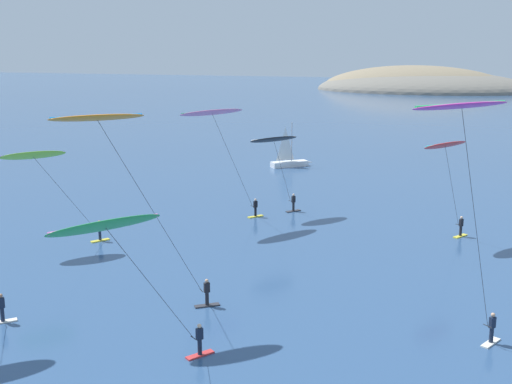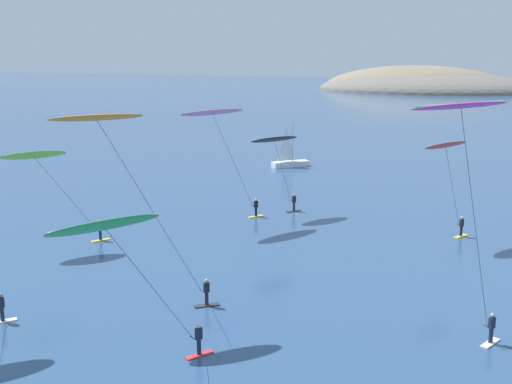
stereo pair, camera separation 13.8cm
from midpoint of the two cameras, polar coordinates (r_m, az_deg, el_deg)
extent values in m
ellipsoid|color=#84755B|center=(233.98, 14.07, 8.76)|extent=(66.10, 36.37, 17.26)
ellipsoid|color=slate|center=(234.84, 14.78, 8.74)|extent=(74.48, 49.93, 13.84)
cube|color=white|center=(82.51, 3.12, 2.51)|extent=(4.56, 4.18, 0.70)
cone|color=white|center=(83.56, 4.60, 2.61)|extent=(2.08, 1.91, 0.67)
cylinder|color=#B2B2B7|center=(82.18, 3.33, 4.47)|extent=(0.12, 0.12, 5.00)
pyramid|color=white|center=(81.82, 2.76, 4.32)|extent=(1.42, 1.23, 4.25)
cylinder|color=#A5A5AD|center=(82.16, 2.75, 2.89)|extent=(1.42, 1.23, 0.08)
cube|color=#2D2D33|center=(38.92, -4.30, -10.02)|extent=(1.45, 1.20, 0.08)
cylinder|color=black|center=(38.75, -4.31, -9.42)|extent=(0.22, 0.22, 0.80)
cube|color=black|center=(38.49, -4.32, -8.45)|extent=(0.39, 0.38, 0.60)
sphere|color=tan|center=(38.34, -4.33, -7.87)|extent=(0.22, 0.22, 0.22)
cylinder|color=black|center=(38.43, -4.82, -8.69)|extent=(0.40, 0.44, 0.04)
ellipsoid|color=orange|center=(34.58, -13.88, 6.44)|extent=(4.56, 4.26, 0.59)
cylinder|color=#0F7FE5|center=(34.58, -13.89, 6.52)|extent=(3.64, 3.27, 0.16)
cylinder|color=#333338|center=(36.09, -9.12, -1.61)|extent=(4.15, 3.71, 10.35)
cube|color=silver|center=(36.42, 20.20, -12.49)|extent=(1.04, 1.52, 0.08)
cylinder|color=#192338|center=(36.24, 20.26, -11.86)|extent=(0.22, 0.22, 0.80)
cube|color=#192338|center=(35.96, 20.34, -10.84)|extent=(0.37, 0.39, 0.60)
sphere|color=tan|center=(35.80, 20.40, -10.23)|extent=(0.22, 0.22, 0.22)
cylinder|color=black|center=(35.76, 19.97, -11.16)|extent=(0.44, 0.39, 0.04)
ellipsoid|color=#D62D9E|center=(30.61, 17.90, 7.31)|extent=(4.91, 5.33, 0.52)
cylinder|color=#28D160|center=(30.61, 17.91, 7.40)|extent=(3.90, 4.39, 0.16)
cylinder|color=#333338|center=(32.76, 19.00, -2.73)|extent=(2.07, 2.34, 11.36)
cube|color=yellow|center=(52.63, -13.58, -4.20)|extent=(1.21, 1.44, 0.08)
cylinder|color=#192338|center=(52.50, -13.60, -3.74)|extent=(0.22, 0.22, 0.80)
cube|color=#192338|center=(52.31, -13.64, -3.00)|extent=(0.38, 0.38, 0.60)
sphere|color=#9E7051|center=(52.20, -13.67, -2.56)|extent=(0.22, 0.22, 0.22)
cylinder|color=black|center=(52.26, -14.01, -3.17)|extent=(0.42, 0.41, 0.04)
ellipsoid|color=#8CD12D|center=(50.15, -19.11, 3.11)|extent=(4.40, 4.47, 0.93)
cylinder|color=#722DD1|center=(50.14, -19.11, 3.17)|extent=(3.28, 3.36, 0.16)
cylinder|color=#333338|center=(51.09, -16.50, -0.15)|extent=(3.00, 3.08, 6.13)
cube|color=red|center=(33.24, -4.96, -14.22)|extent=(1.21, 1.45, 0.08)
cylinder|color=#192338|center=(33.04, -4.97, -13.54)|extent=(0.22, 0.22, 0.80)
cube|color=#192338|center=(32.74, -5.00, -12.44)|extent=(0.36, 0.39, 0.60)
sphere|color=beige|center=(32.56, -5.01, -11.78)|extent=(0.22, 0.22, 0.22)
cylinder|color=black|center=(32.63, -5.53, -12.78)|extent=(0.47, 0.35, 0.04)
ellipsoid|color=green|center=(28.51, -13.21, -2.89)|extent=(3.94, 4.95, 0.87)
cylinder|color=#D660B7|center=(28.50, -13.21, -2.80)|extent=(3.06, 4.22, 0.16)
cylinder|color=#333338|center=(30.41, -9.15, -8.28)|extent=(2.51, 3.53, 6.43)
cube|color=#2D2D33|center=(60.20, 3.45, -1.70)|extent=(1.29, 1.39, 0.08)
cylinder|color=black|center=(60.09, 3.46, -1.29)|extent=(0.22, 0.22, 0.80)
cube|color=black|center=(59.93, 3.47, -0.65)|extent=(0.37, 0.39, 0.60)
sphere|color=beige|center=(59.83, 3.47, -0.25)|extent=(0.22, 0.22, 0.22)
cylinder|color=black|center=(59.76, 3.19, -0.80)|extent=(0.45, 0.38, 0.04)
ellipsoid|color=black|center=(57.58, 1.71, 4.70)|extent=(4.24, 4.67, 0.76)
cylinder|color=white|center=(57.57, 1.71, 4.75)|extent=(3.14, 3.69, 0.16)
cylinder|color=#333338|center=(58.60, 2.46, 1.85)|extent=(1.26, 1.49, 5.83)
cube|color=silver|center=(39.37, -21.49, -10.65)|extent=(1.35, 1.34, 0.08)
cylinder|color=#192338|center=(39.20, -21.54, -10.06)|extent=(0.22, 0.22, 0.80)
cube|color=#192338|center=(38.94, -21.62, -9.11)|extent=(0.37, 0.39, 0.60)
sphere|color=#9E7051|center=(38.79, -21.68, -8.53)|extent=(0.22, 0.22, 0.22)
cube|color=yellow|center=(58.21, 0.06, -2.19)|extent=(1.27, 1.40, 0.08)
cylinder|color=black|center=(58.10, 0.06, -1.77)|extent=(0.22, 0.22, 0.80)
cube|color=black|center=(57.92, 0.06, -1.10)|extent=(0.36, 0.39, 0.60)
sphere|color=beige|center=(57.82, 0.06, -0.69)|extent=(0.22, 0.22, 0.22)
cylinder|color=black|center=(57.74, -0.21, -1.26)|extent=(0.48, 0.34, 0.04)
ellipsoid|color=pink|center=(53.75, -3.82, 7.07)|extent=(4.61, 5.96, 0.74)
cylinder|color=#14895B|center=(53.75, -3.82, 7.13)|extent=(3.44, 5.03, 0.16)
cylinder|color=#333338|center=(55.58, -1.94, 2.71)|extent=(2.40, 3.57, 8.61)
cube|color=yellow|center=(54.84, 17.80, -3.77)|extent=(1.14, 1.48, 0.08)
cylinder|color=black|center=(54.72, 17.84, -3.33)|extent=(0.22, 0.22, 0.80)
cube|color=black|center=(54.54, 17.89, -2.62)|extent=(0.37, 0.39, 0.60)
sphere|color=beige|center=(54.43, 17.92, -2.19)|extent=(0.22, 0.22, 0.22)
cylinder|color=black|center=(54.30, 17.65, -2.80)|extent=(0.46, 0.37, 0.04)
ellipsoid|color=red|center=(51.19, 16.59, 4.01)|extent=(3.82, 4.42, 0.80)
cylinder|color=#23D6DB|center=(51.19, 16.59, 4.06)|extent=(2.76, 3.53, 0.16)
cylinder|color=#333338|center=(52.66, 17.13, 0.45)|extent=(1.41, 1.83, 6.59)
camera|label=1|loc=(0.07, -89.91, 0.02)|focal=45.00mm
camera|label=2|loc=(0.07, 90.09, -0.02)|focal=45.00mm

